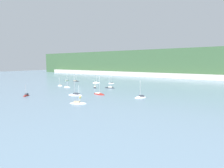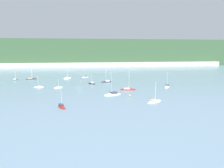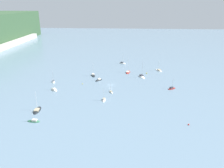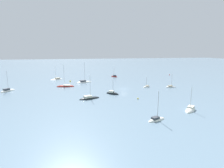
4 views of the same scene
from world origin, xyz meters
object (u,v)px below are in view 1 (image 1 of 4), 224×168
sailboat_3 (60,86)px  sailboat_12 (141,98)px  sailboat_2 (110,88)px  sailboat_8 (76,81)px  sailboat_9 (99,94)px  sailboat_11 (67,87)px  sailboat_4 (95,88)px  mooring_buoy_2 (95,85)px  sailboat_10 (78,103)px  mooring_buoy_1 (80,97)px  sailboat_7 (26,96)px  sailboat_1 (75,95)px  sailboat_0 (67,81)px  sailboat_6 (111,83)px  sailboat_5 (96,83)px

sailboat_3 → sailboat_12: 73.46m
sailboat_2 → sailboat_8: sailboat_8 is taller
sailboat_9 → sailboat_11: 39.17m
sailboat_4 → mooring_buoy_2: size_ratio=13.08×
sailboat_2 → sailboat_4: (-9.74, -5.08, -0.02)m
sailboat_3 → sailboat_12: bearing=175.0°
sailboat_8 → sailboat_10: sailboat_8 is taller
sailboat_10 → mooring_buoy_2: (-32.39, 51.57, 0.14)m
sailboat_11 → mooring_buoy_1: sailboat_11 is taller
sailboat_2 → mooring_buoy_1: sailboat_2 is taller
mooring_buoy_1 → sailboat_7: bearing=-156.0°
mooring_buoy_2 → sailboat_1: bearing=-66.1°
sailboat_2 → sailboat_1: bearing=75.7°
sailboat_2 → sailboat_0: bearing=-28.3°
mooring_buoy_1 → sailboat_11: bearing=147.3°
sailboat_1 → sailboat_6: bearing=-91.5°
sailboat_2 → mooring_buoy_2: size_ratio=18.68×
sailboat_1 → mooring_buoy_2: sailboat_1 is taller
sailboat_1 → sailboat_2: sailboat_1 is taller
sailboat_0 → sailboat_5: bearing=-81.5°
sailboat_4 → mooring_buoy_1: bearing=161.5°
sailboat_1 → sailboat_9: sailboat_1 is taller
sailboat_9 → sailboat_10: 23.82m
sailboat_6 → mooring_buoy_2: size_ratio=15.95×
sailboat_1 → sailboat_5: (-27.59, 52.67, -0.04)m
sailboat_5 → sailboat_11: sailboat_5 is taller
sailboat_4 → sailboat_11: sailboat_4 is taller
sailboat_2 → sailboat_8: bearing=-33.3°
sailboat_2 → sailboat_10: size_ratio=1.07×
sailboat_4 → sailboat_2: bearing=-108.6°
sailboat_3 → sailboat_4: (30.09, 6.60, 0.01)m
sailboat_7 → sailboat_9: (30.51, 26.00, -0.06)m
sailboat_2 → sailboat_4: sailboat_2 is taller
sailboat_5 → mooring_buoy_1: bearing=-99.0°
sailboat_1 → sailboat_11: 34.34m
sailboat_2 → sailboat_10: (15.30, -47.25, -0.01)m
mooring_buoy_2 → sailboat_4: bearing=-51.9°
sailboat_1 → sailboat_6: size_ratio=1.49×
mooring_buoy_1 → sailboat_0: bearing=142.7°
sailboat_2 → sailboat_5: size_ratio=1.19×
sailboat_6 → sailboat_1: bearing=85.0°
sailboat_8 → mooring_buoy_1: size_ratio=12.97×
sailboat_3 → sailboat_9: bearing=166.9°
sailboat_10 → sailboat_11: 54.85m
sailboat_10 → sailboat_8: bearing=107.3°
sailboat_12 → sailboat_3: bearing=-59.0°
sailboat_6 → sailboat_7: size_ratio=1.09×
sailboat_8 → sailboat_9: size_ratio=0.90×
sailboat_0 → sailboat_7: bearing=-143.3°
sailboat_8 → mooring_buoy_1: sailboat_8 is taller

